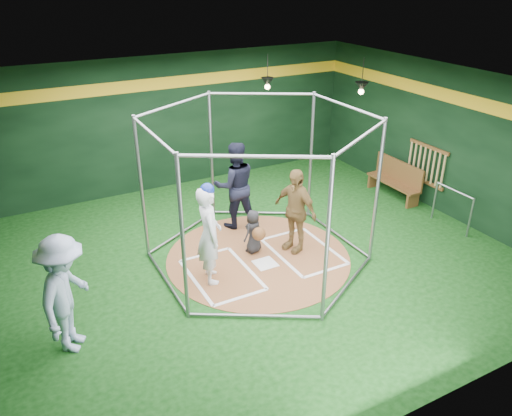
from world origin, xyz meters
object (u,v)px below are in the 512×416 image
batter_figure (209,234)px  visitor_leopard (295,210)px  umpire (235,185)px  dugout_bench (396,178)px

batter_figure → visitor_leopard: size_ratio=1.10×
visitor_leopard → umpire: umpire is taller
visitor_leopard → dugout_bench: 3.97m
umpire → dugout_bench: (4.41, -0.46, -0.53)m
umpire → batter_figure: bearing=63.1°
visitor_leopard → dugout_bench: bearing=88.6°
batter_figure → umpire: size_ratio=0.99×
visitor_leopard → dugout_bench: visitor_leopard is taller
umpire → dugout_bench: 4.47m
visitor_leopard → umpire: size_ratio=0.90×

